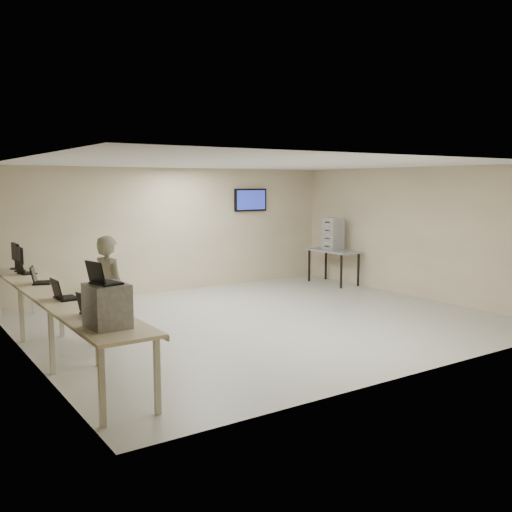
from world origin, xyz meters
TOP-DOWN VIEW (x-y plane):
  - room at (0.03, 0.06)m, footprint 8.01×7.01m
  - workbench at (-3.59, 0.00)m, footprint 0.76×6.00m
  - equipment_box at (-3.65, -2.36)m, footprint 0.43×0.48m
  - laptop_on_box at (-3.70, -2.36)m, footprint 0.34×0.37m
  - laptop_0 at (-3.62, -1.70)m, footprint 0.35×0.39m
  - laptop_1 at (-3.65, -0.57)m, footprint 0.32×0.38m
  - laptop_2 at (-3.63, 0.87)m, footprint 0.40×0.43m
  - laptop_3 at (-3.61, 2.00)m, footprint 0.31×0.36m
  - monitor_near at (-3.60, 2.39)m, footprint 0.20×0.44m
  - monitor_far at (-3.60, 2.72)m, footprint 0.21×0.48m
  - soldier at (-2.77, 0.09)m, footprint 0.59×0.71m
  - side_table at (3.60, 2.17)m, footprint 0.65×1.39m
  - storage_bins at (3.58, 2.17)m, footprint 0.37×0.41m

SIDE VIEW (x-z plane):
  - side_table at x=3.60m, z-range 0.34..1.18m
  - workbench at x=-3.59m, z-range 0.38..1.28m
  - soldier at x=-2.77m, z-range 0.00..1.67m
  - laptop_3 at x=-3.61m, z-range 0.84..1.09m
  - laptop_0 at x=-3.62m, z-range 0.83..1.10m
  - laptop_2 at x=-3.63m, z-range 0.83..1.11m
  - laptop_1 at x=-3.65m, z-range 0.83..1.12m
  - equipment_box at x=-3.65m, z-range 0.90..1.38m
  - monitor_near at x=-3.60m, z-range 0.94..1.38m
  - monitor_far at x=-3.60m, z-range 0.95..1.42m
  - storage_bins at x=3.58m, z-range 0.83..1.62m
  - room at x=0.03m, z-range 0.01..2.82m
  - laptop_on_box at x=-3.70m, z-range 1.32..1.57m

